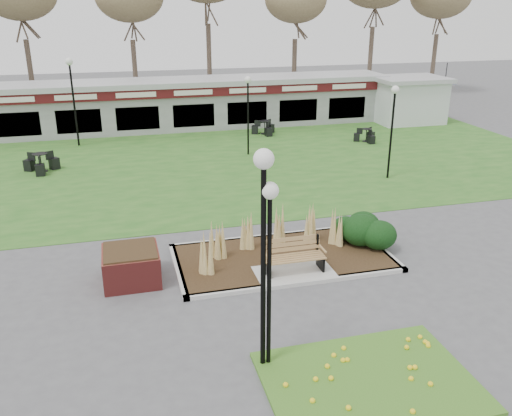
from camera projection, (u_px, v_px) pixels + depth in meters
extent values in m
plane|color=#515154|center=(296.00, 278.00, 15.07)|extent=(100.00, 100.00, 0.00)
cube|color=#275F1E|center=(215.00, 162.00, 25.90)|extent=(34.00, 16.00, 0.02)
cube|color=#3D7220|center=(369.00, 382.00, 10.90)|extent=(4.20, 3.00, 0.08)
cube|color=black|center=(283.00, 258.00, 16.13)|extent=(6.22, 3.22, 0.12)
cube|color=#B7B7B2|center=(301.00, 283.00, 14.67)|extent=(6.40, 0.18, 0.12)
cube|color=#B7B7B2|center=(268.00, 236.00, 17.58)|extent=(6.40, 0.18, 0.12)
cube|color=#B7B7B2|center=(178.00, 270.00, 15.39)|extent=(0.18, 3.40, 0.12)
cube|color=#B7B7B2|center=(378.00, 246.00, 16.87)|extent=(0.18, 3.40, 0.12)
cube|color=#B7B7B2|center=(294.00, 274.00, 15.18)|extent=(2.20, 1.20, 0.13)
cone|color=tan|center=(217.00, 240.00, 15.81)|extent=(0.36, 0.36, 1.15)
cone|color=tan|center=(247.00, 231.00, 16.41)|extent=(0.36, 0.36, 1.15)
cone|color=tan|center=(280.00, 225.00, 16.85)|extent=(0.36, 0.36, 1.15)
cone|color=tan|center=(309.00, 224.00, 16.89)|extent=(0.36, 0.36, 1.15)
cone|color=tan|center=(338.00, 227.00, 16.72)|extent=(0.36, 0.36, 1.15)
cone|color=tan|center=(205.00, 253.00, 14.97)|extent=(0.36, 0.36, 1.15)
ellipsoid|color=black|center=(361.00, 230.00, 16.74)|extent=(1.21, 1.10, 0.99)
ellipsoid|color=black|center=(379.00, 235.00, 16.49)|extent=(1.10, 1.00, 0.90)
ellipsoid|color=black|center=(363.00, 225.00, 17.28)|extent=(1.06, 0.96, 0.86)
ellipsoid|color=black|center=(346.00, 228.00, 17.16)|extent=(0.92, 0.84, 0.76)
cube|color=#A37E49|center=(294.00, 258.00, 15.00)|extent=(1.70, 0.57, 0.04)
cube|color=#A37E49|center=(291.00, 244.00, 15.18)|extent=(1.70, 0.13, 0.44)
cube|color=black|center=(267.00, 268.00, 14.89)|extent=(0.06, 0.55, 0.42)
cube|color=black|center=(320.00, 262.00, 15.27)|extent=(0.06, 0.55, 0.42)
cube|color=black|center=(265.00, 248.00, 15.00)|extent=(0.06, 0.06, 0.50)
cube|color=black|center=(317.00, 242.00, 15.37)|extent=(0.06, 0.06, 0.50)
cube|color=#A37E49|center=(266.00, 255.00, 14.72)|extent=(0.05, 0.50, 0.04)
cube|color=#A37E49|center=(323.00, 249.00, 15.11)|extent=(0.05, 0.50, 0.04)
cube|color=maroon|center=(131.00, 266.00, 14.76)|extent=(1.50, 1.50, 0.90)
cube|color=black|center=(130.00, 251.00, 14.59)|extent=(1.40, 1.40, 0.06)
cube|color=gray|center=(190.00, 106.00, 32.67)|extent=(24.00, 3.00, 2.60)
cube|color=#4A1012|center=(193.00, 92.00, 30.89)|extent=(24.00, 0.18, 0.55)
cube|color=#B8B9BD|center=(189.00, 82.00, 32.15)|extent=(24.60, 3.40, 0.30)
cube|color=silver|center=(193.00, 93.00, 30.79)|extent=(22.00, 0.02, 0.28)
cube|color=black|center=(194.00, 115.00, 31.46)|extent=(22.00, 0.10, 1.30)
cube|color=silver|center=(408.00, 102.00, 34.07)|extent=(4.00, 3.00, 2.60)
cube|color=#B8B9BD|center=(410.00, 79.00, 33.57)|extent=(4.40, 3.40, 0.25)
cylinder|color=#47382B|center=(42.00, 73.00, 37.29)|extent=(0.36, 0.36, 5.17)
cylinder|color=#47382B|center=(131.00, 70.00, 38.72)|extent=(0.36, 0.36, 5.17)
cylinder|color=#47382B|center=(214.00, 68.00, 40.15)|extent=(0.36, 0.36, 5.17)
cylinder|color=#47382B|center=(291.00, 66.00, 41.57)|extent=(0.36, 0.36, 5.17)
cylinder|color=#47382B|center=(362.00, 63.00, 43.00)|extent=(0.36, 0.36, 5.17)
cylinder|color=#47382B|center=(430.00, 61.00, 44.43)|extent=(0.36, 0.36, 5.17)
cylinder|color=black|center=(269.00, 287.00, 10.81)|extent=(0.09, 0.09, 3.76)
sphere|color=white|center=(270.00, 191.00, 10.08)|extent=(0.34, 0.34, 0.34)
cylinder|color=black|center=(263.00, 274.00, 10.67)|extent=(0.11, 0.11, 4.35)
sphere|color=white|center=(264.00, 159.00, 9.83)|extent=(0.39, 0.39, 0.39)
cylinder|color=black|center=(248.00, 120.00, 26.57)|extent=(0.09, 0.09, 3.56)
sphere|color=white|center=(248.00, 80.00, 25.88)|extent=(0.32, 0.32, 0.32)
cylinder|color=black|center=(391.00, 137.00, 22.94)|extent=(0.09, 0.09, 3.67)
sphere|color=white|center=(395.00, 90.00, 22.23)|extent=(0.33, 0.33, 0.33)
cylinder|color=black|center=(74.00, 106.00, 28.14)|extent=(0.10, 0.10, 4.19)
sphere|color=white|center=(69.00, 62.00, 27.33)|extent=(0.38, 0.38, 0.38)
cylinder|color=black|center=(42.00, 171.00, 24.42)|extent=(0.49, 0.49, 0.03)
cylinder|color=black|center=(41.00, 163.00, 24.27)|extent=(0.06, 0.06, 0.81)
cylinder|color=black|center=(40.00, 154.00, 24.13)|extent=(0.67, 0.67, 0.03)
cube|color=black|center=(54.00, 163.00, 24.74)|extent=(0.52, 0.52, 0.52)
cube|color=black|center=(29.00, 165.00, 24.47)|extent=(0.52, 0.52, 0.52)
cube|color=black|center=(40.00, 170.00, 23.78)|extent=(0.39, 0.39, 0.52)
cylinder|color=black|center=(366.00, 141.00, 29.67)|extent=(0.42, 0.42, 0.03)
cylinder|color=black|center=(366.00, 135.00, 29.55)|extent=(0.05, 0.05, 0.68)
cylinder|color=black|center=(367.00, 129.00, 29.43)|extent=(0.57, 0.57, 0.02)
cube|color=black|center=(371.00, 136.00, 29.97)|extent=(0.45, 0.45, 0.43)
cube|color=black|center=(357.00, 137.00, 29.68)|extent=(0.43, 0.43, 0.43)
cube|color=black|center=(371.00, 140.00, 29.14)|extent=(0.35, 0.35, 0.43)
cylinder|color=black|center=(265.00, 134.00, 31.33)|extent=(0.45, 0.45, 0.03)
cylinder|color=black|center=(265.00, 128.00, 31.20)|extent=(0.05, 0.05, 0.74)
cylinder|color=black|center=(265.00, 121.00, 31.06)|extent=(0.62, 0.62, 0.03)
cube|color=black|center=(270.00, 128.00, 31.66)|extent=(0.49, 0.49, 0.47)
cube|color=black|center=(255.00, 130.00, 31.32)|extent=(0.46, 0.46, 0.47)
cube|color=black|center=(269.00, 132.00, 30.76)|extent=(0.39, 0.39, 0.47)
cylinder|color=black|center=(442.00, 103.00, 34.74)|extent=(0.06, 0.06, 2.20)
imported|color=#3362B3|center=(443.00, 95.00, 34.57)|extent=(2.63, 2.65, 1.83)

